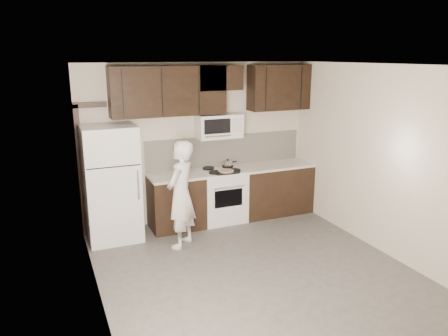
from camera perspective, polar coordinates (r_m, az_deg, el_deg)
floor at (r=6.00m, az=4.29°, el=-13.46°), size 4.50×4.50×0.00m
back_wall at (r=7.51m, az=-3.37°, el=3.30°), size 4.00×0.00×4.00m
ceiling at (r=5.30m, az=4.86°, el=13.26°), size 4.50×4.50×0.00m
counter_run at (r=7.68m, az=1.76°, el=-3.33°), size 2.95×0.64×0.91m
stove at (r=7.56m, az=-0.33°, el=-3.57°), size 0.76×0.66×0.94m
backsplash at (r=7.71m, az=0.18°, el=2.34°), size 2.90×0.02×0.54m
upper_cabinets at (r=7.29m, az=-1.45°, el=10.38°), size 3.48×0.35×0.78m
microwave at (r=7.38m, az=-0.69°, el=5.50°), size 0.76×0.42×0.40m
refrigerator at (r=6.91m, az=-14.48°, el=-1.98°), size 0.80×0.76×1.80m
door_trim at (r=7.10m, az=-18.00°, el=1.09°), size 0.50×0.08×2.12m
saucepan at (r=7.62m, az=0.49°, el=0.57°), size 0.27×0.15×0.15m
baking_tray at (r=7.27m, az=0.25°, el=-0.52°), size 0.40×0.31×0.02m
pizza at (r=7.27m, az=0.25°, el=-0.37°), size 0.28×0.28×0.02m
person at (r=6.49m, az=-5.65°, el=-3.48°), size 0.69×0.69×1.62m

